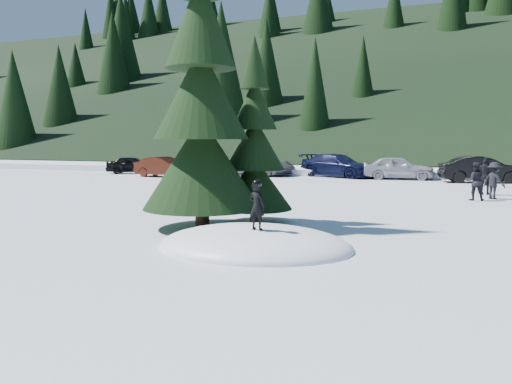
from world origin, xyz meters
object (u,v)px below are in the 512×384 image
(spruce_tall, at_px, (201,105))
(car_4, at_px, (398,168))
(car_3, at_px, (338,165))
(car_5, at_px, (482,169))
(car_1, at_px, (164,167))
(car_2, at_px, (259,165))
(car_0, at_px, (133,165))
(child_skier, at_px, (257,206))
(adult_2, at_px, (494,181))
(adult_1, at_px, (486,176))
(adult_0, at_px, (475,181))
(spruce_short, at_px, (255,150))

(spruce_tall, xyz_separation_m, car_4, (3.57, 19.67, -2.60))
(car_3, distance_m, car_5, 8.66)
(car_3, bearing_deg, car_1, 134.42)
(car_2, xyz_separation_m, car_4, (9.33, -0.48, -0.01))
(car_0, bearing_deg, child_skier, -161.83)
(adult_2, xyz_separation_m, car_0, (-23.06, 8.37, -0.13))
(adult_2, distance_m, car_4, 10.44)
(adult_2, relative_size, car_2, 0.29)
(adult_1, xyz_separation_m, car_0, (-22.87, 6.72, -0.20))
(spruce_tall, xyz_separation_m, adult_2, (8.11, 10.26, -2.56))
(child_skier, xyz_separation_m, car_1, (-13.41, 18.61, -0.32))
(adult_1, bearing_deg, car_3, -36.57)
(spruce_tall, relative_size, car_4, 2.03)
(adult_0, relative_size, car_3, 0.30)
(car_5, bearing_deg, child_skier, 151.83)
(adult_1, xyz_separation_m, adult_2, (0.19, -1.65, -0.07))
(spruce_short, xyz_separation_m, adult_0, (6.35, 8.11, -1.33))
(spruce_short, relative_size, car_4, 1.27)
(car_0, relative_size, car_4, 0.87)
(adult_1, relative_size, car_4, 0.39)
(car_2, xyz_separation_m, car_5, (13.97, -1.23, 0.01))
(adult_1, bearing_deg, child_skier, 77.82)
(child_skier, relative_size, car_0, 0.27)
(car_1, bearing_deg, spruce_tall, -141.38)
(child_skier, relative_size, adult_2, 0.67)
(spruce_short, relative_size, car_5, 1.18)
(spruce_tall, distance_m, car_4, 20.16)
(car_3, bearing_deg, adult_0, -120.56)
(adult_0, relative_size, car_0, 0.42)
(adult_0, distance_m, car_5, 9.44)
(spruce_short, height_order, adult_2, spruce_short)
(spruce_short, height_order, car_1, spruce_short)
(child_skier, xyz_separation_m, car_4, (1.17, 21.85, -0.26))
(adult_2, xyz_separation_m, car_2, (-13.86, 9.89, -0.02))
(adult_1, relative_size, car_0, 0.45)
(car_5, bearing_deg, car_1, 84.58)
(car_3, bearing_deg, adult_2, -115.98)
(spruce_tall, relative_size, adult_0, 5.60)
(adult_0, bearing_deg, child_skier, 65.16)
(car_4, bearing_deg, adult_1, -154.68)
(car_4, height_order, car_5, car_5)
(child_skier, bearing_deg, car_1, -39.27)
(car_4, relative_size, car_5, 0.93)
(car_1, bearing_deg, adult_2, -103.08)
(car_2, relative_size, car_5, 1.16)
(child_skier, height_order, car_2, child_skier)
(car_3, bearing_deg, child_skier, -148.91)
(spruce_tall, height_order, car_3, spruce_tall)
(spruce_tall, bearing_deg, car_1, 123.80)
(spruce_tall, distance_m, car_0, 24.04)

